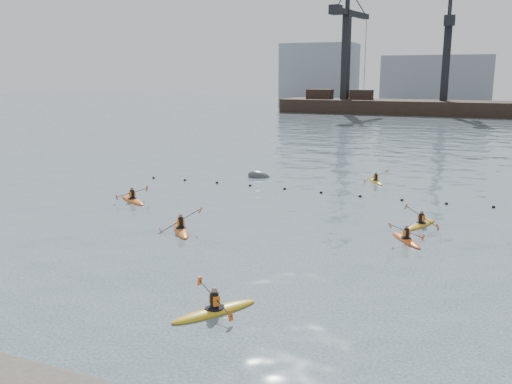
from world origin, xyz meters
TOP-DOWN VIEW (x-y plane):
  - ground at (0.00, 0.00)m, footprint 400.00×400.00m
  - float_line at (-0.50, 22.53)m, footprint 33.24×0.73m
  - barge_pier at (-0.22, 110.00)m, footprint 72.00×19.30m
  - skyline at (2.23, 150.27)m, footprint 141.00×28.00m
  - kayaker_0 at (-6.56, 9.49)m, footprint 2.78×3.28m
  - kayaker_1 at (0.24, 0.52)m, footprint 2.56×3.41m
  - kayaker_2 at (-13.58, 14.64)m, footprint 3.40×2.49m
  - kayaker_3 at (6.01, 16.03)m, footprint 2.16×3.28m
  - kayaker_4 at (5.62, 12.59)m, footprint 2.25×2.92m
  - kayaker_5 at (0.98, 28.34)m, footprint 2.01×2.92m
  - mooring_buoy at (-8.84, 26.64)m, footprint 2.42×1.65m

SIDE VIEW (x-z plane):
  - ground at x=0.00m, z-range 0.00..0.00m
  - mooring_buoy at x=-8.84m, z-range -0.71..0.71m
  - float_line at x=-0.50m, z-range -0.09..0.15m
  - kayaker_5 at x=0.98m, z-range -0.49..0.67m
  - kayaker_4 at x=5.62m, z-range -0.51..0.70m
  - kayaker_3 at x=6.01m, z-range -0.54..0.74m
  - kayaker_2 at x=-13.58m, z-range -0.46..0.68m
  - kayaker_1 at x=0.24m, z-range -0.51..0.73m
  - kayaker_0 at x=-6.56m, z-range -0.63..0.85m
  - barge_pier at x=-0.22m, z-range -12.86..16.64m
  - skyline at x=2.23m, z-range -1.75..20.25m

